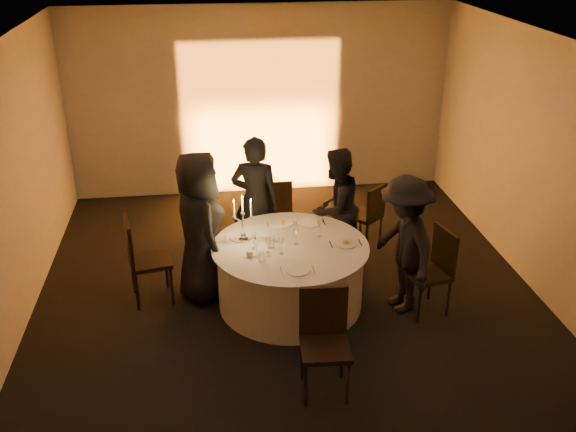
{
  "coord_description": "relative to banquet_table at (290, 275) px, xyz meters",
  "views": [
    {
      "loc": [
        -0.89,
        -6.39,
        4.19
      ],
      "look_at": [
        0.0,
        0.2,
        1.05
      ],
      "focal_mm": 40.0,
      "sensor_mm": 36.0,
      "label": 1
    }
  ],
  "objects": [
    {
      "name": "wall_left",
      "position": [
        -3.0,
        0.0,
        1.12
      ],
      "size": [
        0.0,
        7.0,
        7.0
      ],
      "primitive_type": "plane",
      "rotation": [
        1.57,
        0.0,
        1.57
      ],
      "color": "#B1ACA4",
      "rests_on": "floor"
    },
    {
      "name": "wall_right",
      "position": [
        3.0,
        0.0,
        1.12
      ],
      "size": [
        0.0,
        7.0,
        7.0
      ],
      "primitive_type": "plane",
      "rotation": [
        1.57,
        0.0,
        -1.57
      ],
      "color": "#B1ACA4",
      "rests_on": "floor"
    },
    {
      "name": "floor",
      "position": [
        0.0,
        0.0,
        -0.38
      ],
      "size": [
        7.0,
        7.0,
        0.0
      ],
      "primitive_type": "plane",
      "color": "black",
      "rests_on": "ground"
    },
    {
      "name": "wine_glass_c",
      "position": [
        0.38,
        0.18,
        0.52
      ],
      "size": [
        0.07,
        0.07,
        0.19
      ],
      "color": "white",
      "rests_on": "banquet_table"
    },
    {
      "name": "guest_left",
      "position": [
        -1.02,
        0.33,
        0.53
      ],
      "size": [
        0.83,
        1.03,
        1.82
      ],
      "primitive_type": "imported",
      "rotation": [
        0.0,
        0.0,
        1.88
      ],
      "color": "black",
      "rests_on": "floor"
    },
    {
      "name": "wall_front",
      "position": [
        0.0,
        -3.5,
        1.12
      ],
      "size": [
        7.0,
        0.0,
        7.0
      ],
      "primitive_type": "plane",
      "rotation": [
        -1.57,
        0.0,
        0.0
      ],
      "color": "#B1ACA4",
      "rests_on": "floor"
    },
    {
      "name": "tumbler_b",
      "position": [
        -0.36,
        -0.33,
        0.43
      ],
      "size": [
        0.07,
        0.07,
        0.09
      ],
      "primitive_type": "cylinder",
      "color": "white",
      "rests_on": "banquet_table"
    },
    {
      "name": "wine_glass_g",
      "position": [
        -0.27,
        -0.13,
        0.52
      ],
      "size": [
        0.07,
        0.07,
        0.19
      ],
      "color": "white",
      "rests_on": "banquet_table"
    },
    {
      "name": "wall_back",
      "position": [
        0.0,
        3.5,
        1.12
      ],
      "size": [
        7.0,
        0.0,
        7.0
      ],
      "primitive_type": "plane",
      "rotation": [
        1.57,
        0.0,
        0.0
      ],
      "color": "#B1ACA4",
      "rests_on": "floor"
    },
    {
      "name": "chair_back_left",
      "position": [
        -0.0,
        1.49,
        0.17
      ],
      "size": [
        0.43,
        0.43,
        0.99
      ],
      "rotation": [
        0.0,
        0.0,
        3.14
      ],
      "color": "black",
      "rests_on": "floor"
    },
    {
      "name": "wine_glass_e",
      "position": [
        0.07,
        0.03,
        0.52
      ],
      "size": [
        0.07,
        0.07,
        0.19
      ],
      "color": "white",
      "rests_on": "banquet_table"
    },
    {
      "name": "wine_glass_b",
      "position": [
        -0.13,
        -0.18,
        0.52
      ],
      "size": [
        0.07,
        0.07,
        0.19
      ],
      "color": "white",
      "rests_on": "banquet_table"
    },
    {
      "name": "wine_glass_d",
      "position": [
        -0.27,
        -0.22,
        0.52
      ],
      "size": [
        0.07,
        0.07,
        0.19
      ],
      "color": "white",
      "rests_on": "banquet_table"
    },
    {
      "name": "plate_front",
      "position": [
        -0.0,
        -0.57,
        0.39
      ],
      "size": [
        0.36,
        0.26,
        0.01
      ],
      "color": "silver",
      "rests_on": "banquet_table"
    },
    {
      "name": "chair_back_right",
      "position": [
        1.27,
        1.31,
        0.12
      ],
      "size": [
        0.56,
        0.56,
        0.9
      ],
      "rotation": [
        0.0,
        0.0,
        -2.41
      ],
      "color": "black",
      "rests_on": "floor"
    },
    {
      "name": "plate_left",
      "position": [
        -0.55,
        0.27,
        0.39
      ],
      "size": [
        0.36,
        0.25,
        0.01
      ],
      "color": "silver",
      "rests_on": "banquet_table"
    },
    {
      "name": "plate_right",
      "position": [
        0.63,
        -0.05,
        0.4
      ],
      "size": [
        0.36,
        0.25,
        0.08
      ],
      "color": "silver",
      "rests_on": "banquet_table"
    },
    {
      "name": "tumbler_c",
      "position": [
        -0.22,
        -0.02,
        0.43
      ],
      "size": [
        0.07,
        0.07,
        0.09
      ],
      "primitive_type": "cylinder",
      "color": "white",
      "rests_on": "banquet_table"
    },
    {
      "name": "guest_back_left",
      "position": [
        -0.3,
        1.09,
        0.48
      ],
      "size": [
        0.72,
        0.56,
        1.73
      ],
      "primitive_type": "imported",
      "rotation": [
        0.0,
        0.0,
        2.87
      ],
      "color": "black",
      "rests_on": "floor"
    },
    {
      "name": "uplighter_fixture",
      "position": [
        0.0,
        3.2,
        -0.33
      ],
      "size": [
        0.25,
        0.12,
        0.1
      ],
      "primitive_type": "cube",
      "color": "black",
      "rests_on": "floor"
    },
    {
      "name": "banquet_table",
      "position": [
        0.0,
        0.0,
        0.0
      ],
      "size": [
        1.8,
        1.8,
        0.77
      ],
      "color": "black",
      "rests_on": "floor"
    },
    {
      "name": "guest_back_right",
      "position": [
        0.7,
        0.9,
        0.41
      ],
      "size": [
        0.98,
        0.95,
        1.58
      ],
      "primitive_type": "imported",
      "rotation": [
        0.0,
        0.0,
        -2.48
      ],
      "color": "black",
      "rests_on": "floor"
    },
    {
      "name": "plate_back_left",
      "position": [
        -0.03,
        0.58,
        0.4
      ],
      "size": [
        0.36,
        0.28,
        0.08
      ],
      "color": "silver",
      "rests_on": "banquet_table"
    },
    {
      "name": "ceiling",
      "position": [
        0.0,
        0.0,
        2.62
      ],
      "size": [
        7.0,
        7.0,
        0.0
      ],
      "primitive_type": "plane",
      "rotation": [
        3.14,
        0.0,
        0.0
      ],
      "color": "silver",
      "rests_on": "wall_back"
    },
    {
      "name": "chair_left",
      "position": [
        -1.7,
        0.3,
        0.22
      ],
      "size": [
        0.55,
        0.55,
        1.07
      ],
      "rotation": [
        0.0,
        0.0,
        1.77
      ],
      "color": "black",
      "rests_on": "floor"
    },
    {
      "name": "tumbler_a",
      "position": [
        -0.15,
        0.13,
        0.43
      ],
      "size": [
        0.07,
        0.07,
        0.09
      ],
      "primitive_type": "cylinder",
      "color": "white",
      "rests_on": "banquet_table"
    },
    {
      "name": "candelabra",
      "position": [
        -0.52,
        0.2,
        0.59
      ],
      "size": [
        0.24,
        0.12,
        0.57
      ],
      "color": "white",
      "rests_on": "banquet_table"
    },
    {
      "name": "wine_glass_a",
      "position": [
        -0.41,
        -0.23,
        0.52
      ],
      "size": [
        0.07,
        0.07,
        0.19
      ],
      "color": "white",
      "rests_on": "banquet_table"
    },
    {
      "name": "wine_glass_f",
      "position": [
        -0.42,
        -0.01,
        0.52
      ],
      "size": [
        0.07,
        0.07,
        0.19
      ],
      "color": "white",
      "rests_on": "banquet_table"
    },
    {
      "name": "chair_front",
      "position": [
        0.12,
        -1.5,
        0.21
      ],
      "size": [
        0.49,
        0.49,
        1.05
      ],
      "rotation": [
        0.0,
        0.0,
        -0.07
      ],
      "color": "black",
      "rests_on": "floor"
    },
    {
      "name": "coffee_cup",
      "position": [
        -0.48,
        -0.18,
        0.42
      ],
      "size": [
        0.11,
        0.11,
        0.07
      ],
      "color": "silver",
      "rests_on": "banquet_table"
    },
    {
      "name": "guest_right",
      "position": [
        1.26,
        -0.25,
        0.44
      ],
      "size": [
        0.8,
        1.16,
        1.64
      ],
      "primitive_type": "imported",
      "rotation": [
        0.0,
        0.0,
        -1.38
      ],
      "color": "black",
      "rests_on": "floor"
    },
    {
      "name": "plate_back_right",
      "position": [
        0.32,
        0.55,
        0.39
      ],
      "size": [
        0.35,
        0.28,
        0.01
      ],
      "color": "silver",
      "rests_on": "banquet_table"
    },
    {
      "name": "chair_right",
      "position": [
        1.6,
        -0.34,
        0.19
      ],
      "size": [
        0.53,
        0.53,
        1.01
      ],
      "rotation": [
        0.0,
        0.0,
        -1.34
      ],
      "color": "black",
      "rests_on": "floor"
    }
  ]
}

